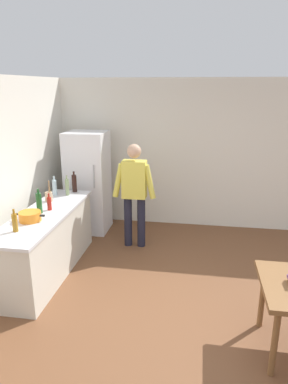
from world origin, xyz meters
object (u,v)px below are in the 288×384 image
cooking_pot (30,216)px  bottle_sauce_red (49,203)px  refrigerator (88,182)px  utensil_jar (49,196)px  bottle_wine_dark (74,183)px  bottle_vinegar_tall (67,187)px  bottle_oil_amber (15,222)px  bottle_wine_green (39,203)px  person (134,189)px  bottle_water_clear (55,187)px

cooking_pot → bottle_sauce_red: size_ratio=1.67×
refrigerator → utensil_jar: (-0.24, -1.13, 0.08)m
utensil_jar → bottle_wine_dark: bottle_wine_dark is taller
bottle_vinegar_tall → bottle_wine_dark: size_ratio=0.94×
bottle_sauce_red → bottle_oil_amber: bottle_oil_amber is taller
refrigerator → bottle_vinegar_tall: 0.80m
utensil_jar → bottle_wine_green: bottle_wine_green is taller
utensil_jar → bottle_wine_green: 0.51m
bottle_wine_green → bottle_sauce_red: (0.08, 0.14, -0.05)m
bottle_vinegar_tall → utensil_jar: bearing=-115.3°
refrigerator → bottle_oil_amber: refrigerator is taller
person → bottle_wine_green: person is taller
bottle_vinegar_tall → bottle_oil_amber: 1.48m
bottle_wine_green → bottle_oil_amber: (-0.00, -0.64, -0.03)m
bottle_wine_green → bottle_water_clear: (-0.13, 0.83, -0.02)m
bottle_oil_amber → bottle_water_clear: bottle_water_clear is taller
bottle_oil_amber → bottle_wine_dark: (0.13, 1.67, 0.03)m
person → bottle_vinegar_tall: person is taller
bottle_wine_green → bottle_water_clear: 0.84m
refrigerator → bottle_water_clear: bearing=-109.9°
utensil_jar → bottle_wine_dark: 0.58m
utensil_jar → bottle_vinegar_tall: bearing=64.7°
person → utensil_jar: person is taller
cooking_pot → bottle_wine_green: bottle_wine_green is taller
bottle_water_clear → bottle_oil_amber: bearing=-85.0°
person → bottle_vinegar_tall: (-1.03, -0.23, 0.06)m
refrigerator → bottle_wine_green: bearing=-95.4°
cooking_pot → bottle_water_clear: bearing=97.0°
bottle_vinegar_tall → bottle_sauce_red: bottle_vinegar_tall is taller
bottle_oil_amber → bottle_water_clear: 1.48m
bottle_vinegar_tall → refrigerator: bearing=84.1°
bottle_wine_green → cooking_pot: bearing=-89.0°
bottle_wine_green → bottle_water_clear: bottle_wine_green is taller
refrigerator → bottle_wine_green: (-0.15, -1.62, 0.15)m
person → bottle_sauce_red: 1.38m
cooking_pot → bottle_vinegar_tall: (0.07, 1.13, 0.08)m
cooking_pot → utensil_jar: bearing=96.7°
utensil_jar → bottle_oil_amber: utensil_jar is taller
bottle_wine_dark → bottle_water_clear: bearing=-141.3°
cooking_pot → bottle_vinegar_tall: 1.13m
bottle_oil_amber → person: bearing=57.1°
person → utensil_jar: size_ratio=5.31×
cooking_pot → bottle_wine_green: bearing=91.0°
bottle_vinegar_tall → bottle_oil_amber: bottle_vinegar_tall is taller
refrigerator → bottle_sauce_red: 1.49m
person → bottle_oil_amber: person is taller
refrigerator → cooking_pot: (-0.15, -1.91, 0.06)m
bottle_sauce_red → bottle_water_clear: size_ratio=0.80×
bottle_water_clear → bottle_sauce_red: bearing=-72.8°
bottle_water_clear → person: bearing=11.1°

